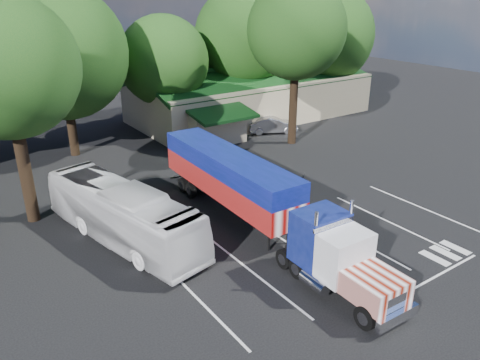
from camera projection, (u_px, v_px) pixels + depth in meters
ground at (239, 211)px, 28.46m from camera, size 120.00×120.00×0.00m
event_hall at (250, 96)px, 48.37m from camera, size 24.20×14.12×5.55m
tree_row_c at (61, 53)px, 35.03m from camera, size 10.00×10.00×13.05m
tree_row_d at (164, 61)px, 41.32m from camera, size 8.00×8.00×10.60m
tree_row_e at (243, 37)px, 45.87m from camera, size 9.60×9.60×12.90m
tree_row_f at (325, 36)px, 50.35m from camera, size 10.40×10.40×13.00m
tree_near_left at (6, 67)px, 24.09m from camera, size 7.60×7.60×12.65m
tree_near_right at (297, 30)px, 37.35m from camera, size 8.00×8.00×13.50m
semi_truck at (252, 192)px, 25.66m from camera, size 3.20×18.77×3.92m
woman at (330, 229)px, 24.39m from camera, size 0.75×0.83×1.90m
bicycle at (297, 180)px, 31.94m from camera, size 1.54×1.80×0.93m
tour_bus at (123, 214)px, 24.68m from camera, size 4.96×11.55×3.13m
silver_sedan at (272, 125)px, 43.51m from camera, size 4.80×3.45×1.50m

